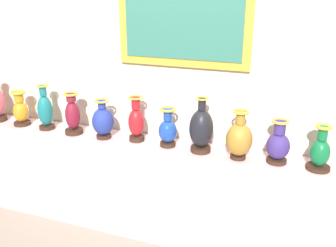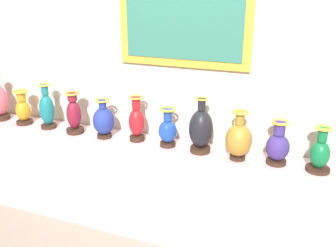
{
  "view_description": "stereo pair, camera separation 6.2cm",
  "coord_description": "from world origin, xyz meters",
  "px_view_note": "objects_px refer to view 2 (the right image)",
  "views": [
    {
      "loc": [
        0.95,
        -2.57,
        2.05
      ],
      "look_at": [
        0.0,
        0.0,
        1.04
      ],
      "focal_mm": 40.55,
      "sensor_mm": 36.0,
      "label": 1
    },
    {
      "loc": [
        1.01,
        -2.55,
        2.05
      ],
      "look_at": [
        0.0,
        0.0,
        1.04
      ],
      "focal_mm": 40.55,
      "sensor_mm": 36.0,
      "label": 2
    }
  ],
  "objects_px": {
    "vase_emerald": "(320,154)",
    "vase_indigo": "(278,146)",
    "vase_burgundy": "(74,115)",
    "vase_onyx": "(201,130)",
    "vase_cobalt": "(104,121)",
    "vase_amber": "(23,109)",
    "vase_sapphire": "(168,130)",
    "vase_crimson": "(137,122)",
    "vase_teal": "(47,110)",
    "vase_ochre": "(239,139)"
  },
  "relations": [
    {
      "from": "vase_burgundy",
      "to": "vase_emerald",
      "type": "relative_size",
      "value": 1.11
    },
    {
      "from": "vase_emerald",
      "to": "vase_amber",
      "type": "bearing_deg",
      "value": 179.87
    },
    {
      "from": "vase_indigo",
      "to": "vase_cobalt",
      "type": "bearing_deg",
      "value": -179.02
    },
    {
      "from": "vase_crimson",
      "to": "vase_emerald",
      "type": "xyz_separation_m",
      "value": [
        1.37,
        -0.03,
        -0.03
      ]
    },
    {
      "from": "vase_amber",
      "to": "vase_indigo",
      "type": "xyz_separation_m",
      "value": [
        2.21,
        0.01,
        -0.0
      ]
    },
    {
      "from": "vase_cobalt",
      "to": "vase_emerald",
      "type": "bearing_deg",
      "value": 0.41
    },
    {
      "from": "vase_teal",
      "to": "vase_cobalt",
      "type": "bearing_deg",
      "value": -1.34
    },
    {
      "from": "vase_burgundy",
      "to": "vase_emerald",
      "type": "xyz_separation_m",
      "value": [
        1.94,
        0.01,
        -0.03
      ]
    },
    {
      "from": "vase_cobalt",
      "to": "vase_sapphire",
      "type": "height_order",
      "value": "vase_cobalt"
    },
    {
      "from": "vase_burgundy",
      "to": "vase_teal",
      "type": "bearing_deg",
      "value": 177.42
    },
    {
      "from": "vase_cobalt",
      "to": "vase_crimson",
      "type": "distance_m",
      "value": 0.28
    },
    {
      "from": "vase_amber",
      "to": "vase_ochre",
      "type": "xyz_separation_m",
      "value": [
        1.94,
        -0.02,
        0.02
      ]
    },
    {
      "from": "vase_cobalt",
      "to": "vase_emerald",
      "type": "height_order",
      "value": "vase_cobalt"
    },
    {
      "from": "vase_cobalt",
      "to": "vase_indigo",
      "type": "distance_m",
      "value": 1.37
    },
    {
      "from": "vase_cobalt",
      "to": "vase_crimson",
      "type": "xyz_separation_m",
      "value": [
        0.28,
        0.04,
        0.02
      ]
    },
    {
      "from": "vase_emerald",
      "to": "vase_indigo",
      "type": "bearing_deg",
      "value": 177.57
    },
    {
      "from": "vase_onyx",
      "to": "vase_ochre",
      "type": "distance_m",
      "value": 0.29
    },
    {
      "from": "vase_amber",
      "to": "vase_onyx",
      "type": "relative_size",
      "value": 0.73
    },
    {
      "from": "vase_indigo",
      "to": "vase_emerald",
      "type": "height_order",
      "value": "vase_emerald"
    },
    {
      "from": "vase_teal",
      "to": "vase_indigo",
      "type": "bearing_deg",
      "value": 0.3
    },
    {
      "from": "vase_cobalt",
      "to": "vase_ochre",
      "type": "height_order",
      "value": "vase_ochre"
    },
    {
      "from": "vase_burgundy",
      "to": "vase_cobalt",
      "type": "distance_m",
      "value": 0.29
    },
    {
      "from": "vase_amber",
      "to": "vase_onyx",
      "type": "height_order",
      "value": "vase_onyx"
    },
    {
      "from": "vase_ochre",
      "to": "vase_teal",
      "type": "bearing_deg",
      "value": 179.4
    },
    {
      "from": "vase_cobalt",
      "to": "vase_crimson",
      "type": "relative_size",
      "value": 0.88
    },
    {
      "from": "vase_cobalt",
      "to": "vase_onyx",
      "type": "bearing_deg",
      "value": 1.34
    },
    {
      "from": "vase_crimson",
      "to": "vase_ochre",
      "type": "height_order",
      "value": "vase_crimson"
    },
    {
      "from": "vase_ochre",
      "to": "vase_onyx",
      "type": "bearing_deg",
      "value": 175.34
    },
    {
      "from": "vase_cobalt",
      "to": "vase_onyx",
      "type": "xyz_separation_m",
      "value": [
        0.82,
        0.02,
        0.03
      ]
    },
    {
      "from": "vase_burgundy",
      "to": "vase_indigo",
      "type": "distance_m",
      "value": 1.66
    },
    {
      "from": "vase_cobalt",
      "to": "vase_emerald",
      "type": "distance_m",
      "value": 1.65
    },
    {
      "from": "vase_amber",
      "to": "vase_sapphire",
      "type": "xyz_separation_m",
      "value": [
        1.39,
        0.01,
        -0.0
      ]
    },
    {
      "from": "vase_sapphire",
      "to": "vase_indigo",
      "type": "bearing_deg",
      "value": -0.31
    },
    {
      "from": "vase_crimson",
      "to": "vase_indigo",
      "type": "distance_m",
      "value": 1.1
    },
    {
      "from": "vase_amber",
      "to": "vase_ochre",
      "type": "height_order",
      "value": "vase_ochre"
    },
    {
      "from": "vase_indigo",
      "to": "vase_emerald",
      "type": "relative_size",
      "value": 0.99
    },
    {
      "from": "vase_ochre",
      "to": "vase_crimson",
      "type": "bearing_deg",
      "value": 176.8
    },
    {
      "from": "vase_cobalt",
      "to": "vase_indigo",
      "type": "relative_size",
      "value": 1.02
    },
    {
      "from": "vase_burgundy",
      "to": "vase_onyx",
      "type": "bearing_deg",
      "value": 0.97
    },
    {
      "from": "vase_indigo",
      "to": "vase_emerald",
      "type": "distance_m",
      "value": 0.28
    },
    {
      "from": "vase_cobalt",
      "to": "vase_onyx",
      "type": "height_order",
      "value": "vase_onyx"
    },
    {
      "from": "vase_teal",
      "to": "vase_onyx",
      "type": "relative_size",
      "value": 0.93
    },
    {
      "from": "vase_amber",
      "to": "vase_cobalt",
      "type": "xyz_separation_m",
      "value": [
        0.84,
        -0.02,
        0.01
      ]
    },
    {
      "from": "vase_emerald",
      "to": "vase_ochre",
      "type": "bearing_deg",
      "value": -178.31
    },
    {
      "from": "vase_onyx",
      "to": "vase_indigo",
      "type": "xyz_separation_m",
      "value": [
        0.56,
        0.0,
        -0.04
      ]
    },
    {
      "from": "vase_burgundy",
      "to": "vase_onyx",
      "type": "height_order",
      "value": "vase_onyx"
    },
    {
      "from": "vase_burgundy",
      "to": "vase_cobalt",
      "type": "height_order",
      "value": "vase_burgundy"
    },
    {
      "from": "vase_amber",
      "to": "vase_indigo",
      "type": "height_order",
      "value": "vase_indigo"
    },
    {
      "from": "vase_burgundy",
      "to": "vase_ochre",
      "type": "relative_size",
      "value": 0.98
    },
    {
      "from": "vase_teal",
      "to": "vase_burgundy",
      "type": "xyz_separation_m",
      "value": [
        0.28,
        -0.01,
        -0.01
      ]
    }
  ]
}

